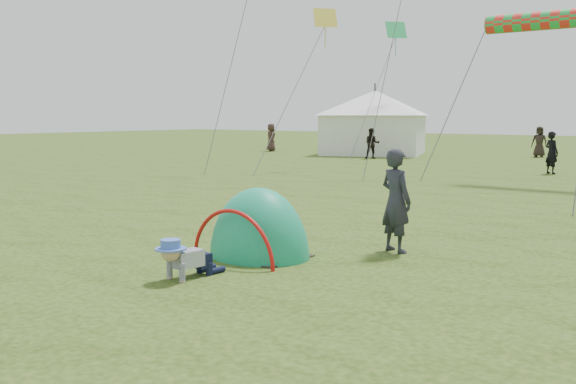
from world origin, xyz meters
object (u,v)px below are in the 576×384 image
Objects in this scene: crawling_toddler at (184,257)px; event_marquee at (374,120)px; standing_adult at (396,201)px; popup_tent at (259,256)px.

event_marquee is (-12.07, 27.62, 1.72)m from crawling_toddler.
event_marquee is at bearing -39.93° from standing_adult.
standing_adult is at bearing 71.88° from crawling_toddler.
crawling_toddler is 30.20m from event_marquee.
crawling_toddler is at bearing -85.55° from event_marquee.
standing_adult is (1.65, 1.64, 0.88)m from popup_tent.
crawling_toddler is 3.80m from standing_adult.
event_marquee is (-13.67, 24.22, 1.14)m from standing_adult.
popup_tent is at bearing -84.22° from event_marquee.
crawling_toddler is at bearing 85.47° from standing_adult.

